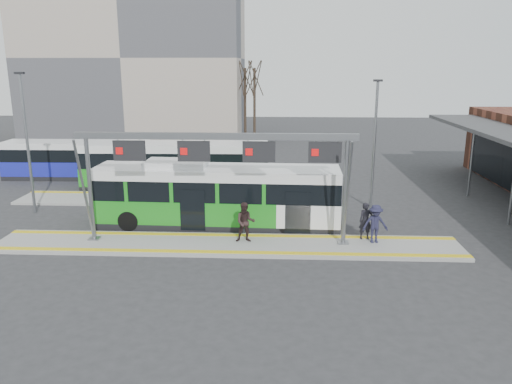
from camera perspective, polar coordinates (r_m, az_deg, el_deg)
ground at (r=23.83m, az=-3.33°, el=-6.21°), size 120.00×120.00×0.00m
platform_main at (r=23.80m, az=-3.34°, el=-6.04°), size 22.00×3.00×0.15m
platform_second at (r=31.95m, az=-9.00°, el=-0.84°), size 20.00×3.00×0.15m
tactile_main at (r=23.77m, az=-3.34°, el=-5.85°), size 22.00×2.65×0.02m
tactile_second at (r=33.02m, az=-8.61°, el=-0.17°), size 20.00×0.35×0.02m
gantry at (r=22.96m, az=-4.29°, el=4.13°), size 13.00×1.68×5.20m
apartment_block at (r=60.45m, az=-13.52°, el=14.82°), size 24.50×12.50×18.40m
hero_bus at (r=26.38m, az=-4.53°, el=-0.52°), size 12.83×3.13×3.51m
bg_bus_green at (r=34.88m, az=-9.17°, el=2.96°), size 12.77×3.06×3.18m
bg_bus_blue at (r=39.93m, az=-19.78°, el=3.46°), size 10.75×2.57×2.79m
passenger_a at (r=24.62m, az=12.43°, el=-3.26°), size 0.71×0.52×1.80m
passenger_b at (r=23.68m, az=-1.22°, el=-3.48°), size 0.98×0.79×1.92m
passenger_c at (r=24.21m, az=13.47°, el=-3.56°), size 1.26×0.80×1.85m
tree_left at (r=54.22m, az=-0.17°, el=12.83°), size 1.40×1.40×9.07m
tree_mid at (r=54.95m, az=-1.27°, el=12.83°), size 1.40×1.40×9.05m
tree_far at (r=61.08m, az=-24.99°, el=10.38°), size 1.40×1.40×7.23m
lamp_west at (r=30.95m, az=-24.70°, el=5.39°), size 0.50×0.25×7.97m
lamp_east at (r=30.01m, az=13.38°, el=5.65°), size 0.50×0.25×7.54m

